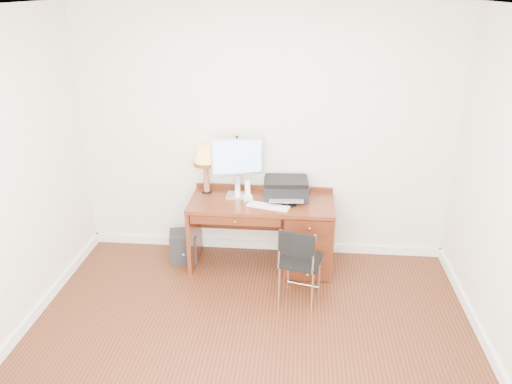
# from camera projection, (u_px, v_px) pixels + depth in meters

# --- Properties ---
(ground) EXTENTS (4.00, 4.00, 0.00)m
(ground) POSITION_uv_depth(u_px,v_px,m) (248.00, 349.00, 4.19)
(ground) COLOR #3A1A0D
(ground) RESTS_ON ground
(room_shell) EXTENTS (4.00, 4.00, 4.00)m
(room_shell) POSITION_uv_depth(u_px,v_px,m) (255.00, 300.00, 4.75)
(room_shell) COLOR silver
(room_shell) RESTS_ON ground
(desk) EXTENTS (1.50, 0.67, 0.75)m
(desk) POSITION_uv_depth(u_px,v_px,m) (292.00, 231.00, 5.30)
(desk) COLOR maroon
(desk) RESTS_ON ground
(monitor) EXTENTS (0.54, 0.24, 0.63)m
(monitor) POSITION_uv_depth(u_px,v_px,m) (238.00, 160.00, 5.19)
(monitor) COLOR silver
(monitor) RESTS_ON desk
(keyboard) EXTENTS (0.45, 0.23, 0.02)m
(keyboard) POSITION_uv_depth(u_px,v_px,m) (268.00, 206.00, 5.05)
(keyboard) COLOR white
(keyboard) RESTS_ON desk
(mouse_pad) EXTENTS (0.21, 0.21, 0.04)m
(mouse_pad) POSITION_uv_depth(u_px,v_px,m) (287.00, 203.00, 5.11)
(mouse_pad) COLOR black
(mouse_pad) RESTS_ON desk
(printer) EXTENTS (0.49, 0.39, 0.21)m
(printer) POSITION_uv_depth(u_px,v_px,m) (286.00, 188.00, 5.24)
(printer) COLOR black
(printer) RESTS_ON desk
(leg_lamp) EXTENTS (0.26, 0.26, 0.53)m
(leg_lamp) POSITION_uv_depth(u_px,v_px,m) (206.00, 158.00, 5.25)
(leg_lamp) COLOR black
(leg_lamp) RESTS_ON desk
(phone) EXTENTS (0.12, 0.12, 0.20)m
(phone) POSITION_uv_depth(u_px,v_px,m) (247.00, 194.00, 5.21)
(phone) COLOR white
(phone) RESTS_ON desk
(pen_cup) EXTENTS (0.08, 0.08, 0.10)m
(pen_cup) POSITION_uv_depth(u_px,v_px,m) (274.00, 193.00, 5.26)
(pen_cup) COLOR black
(pen_cup) RESTS_ON desk
(chair) EXTENTS (0.45, 0.45, 0.80)m
(chair) POSITION_uv_depth(u_px,v_px,m) (300.00, 258.00, 4.64)
(chair) COLOR black
(chair) RESTS_ON ground
(equipment_box) EXTENTS (0.34, 0.34, 0.33)m
(equipment_box) POSITION_uv_depth(u_px,v_px,m) (183.00, 246.00, 5.50)
(equipment_box) COLOR black
(equipment_box) RESTS_ON ground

